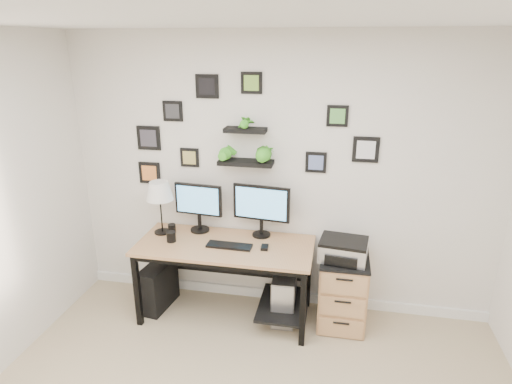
% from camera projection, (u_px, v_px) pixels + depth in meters
% --- Properties ---
extents(room, '(4.00, 4.00, 4.00)m').
position_uv_depth(room, '(277.00, 294.00, 4.36)').
color(room, tan).
rests_on(room, ground).
extents(desk, '(1.60, 0.70, 0.75)m').
position_uv_depth(desk, '(230.00, 255.00, 3.95)').
color(desk, tan).
rests_on(desk, ground).
extents(monitor_left, '(0.47, 0.20, 0.48)m').
position_uv_depth(monitor_left, '(199.00, 204.00, 4.06)').
color(monitor_left, black).
rests_on(monitor_left, desk).
extents(monitor_right, '(0.54, 0.19, 0.50)m').
position_uv_depth(monitor_right, '(261.00, 207.00, 3.95)').
color(monitor_right, black).
rests_on(monitor_right, desk).
extents(keyboard, '(0.41, 0.14, 0.02)m').
position_uv_depth(keyboard, '(229.00, 246.00, 3.83)').
color(keyboard, black).
rests_on(keyboard, desk).
extents(mouse, '(0.07, 0.10, 0.03)m').
position_uv_depth(mouse, '(265.00, 247.00, 3.79)').
color(mouse, black).
rests_on(mouse, desk).
extents(table_lamp, '(0.25, 0.25, 0.51)m').
position_uv_depth(table_lamp, '(160.00, 192.00, 3.98)').
color(table_lamp, black).
rests_on(table_lamp, desk).
extents(mug, '(0.09, 0.09, 0.10)m').
position_uv_depth(mug, '(171.00, 237.00, 3.92)').
color(mug, black).
rests_on(mug, desk).
extents(pen_cup, '(0.07, 0.07, 0.09)m').
position_uv_depth(pen_cup, '(172.00, 229.00, 4.09)').
color(pen_cup, black).
rests_on(pen_cup, desk).
extents(pc_tower_black, '(0.26, 0.47, 0.45)m').
position_uv_depth(pc_tower_black, '(158.00, 286.00, 4.19)').
color(pc_tower_black, black).
rests_on(pc_tower_black, ground).
extents(pc_tower_grey, '(0.23, 0.48, 0.47)m').
position_uv_depth(pc_tower_grey, '(284.00, 295.00, 4.03)').
color(pc_tower_grey, gray).
rests_on(pc_tower_grey, ground).
extents(file_cabinet, '(0.43, 0.53, 0.67)m').
position_uv_depth(file_cabinet, '(342.00, 290.00, 3.91)').
color(file_cabinet, tan).
rests_on(file_cabinet, ground).
extents(printer, '(0.44, 0.37, 0.18)m').
position_uv_depth(printer, '(343.00, 250.00, 3.75)').
color(printer, silver).
rests_on(printer, file_cabinet).
extents(wall_decor, '(2.26, 0.18, 1.08)m').
position_uv_depth(wall_decor, '(243.00, 140.00, 3.84)').
color(wall_decor, black).
rests_on(wall_decor, ground).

